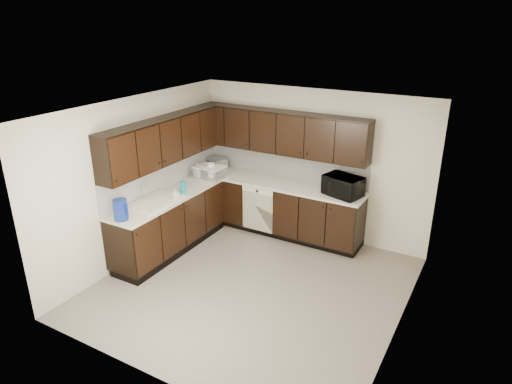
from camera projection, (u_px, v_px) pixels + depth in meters
floor at (252, 286)px, 6.44m from camera, size 4.00×4.00×0.00m
ceiling at (251, 110)px, 5.53m from camera, size 4.00×4.00×0.00m
wall_back at (312, 164)px, 7.60m from camera, size 4.00×0.02×2.50m
wall_left at (137, 179)px, 6.90m from camera, size 0.02×4.00×2.50m
wall_right at (407, 240)px, 5.07m from camera, size 0.02×4.00×2.50m
wall_front at (147, 277)px, 4.37m from camera, size 4.00×0.02×2.50m
lower_cabinets at (233, 217)px, 7.65m from camera, size 3.00×2.80×0.90m
countertop at (232, 189)px, 7.46m from camera, size 3.03×2.83×0.04m
backsplash at (228, 168)px, 7.64m from camera, size 3.00×2.80×0.48m
upper_cabinets at (229, 136)px, 7.27m from camera, size 3.00×2.80×0.70m
dishwasher at (258, 207)px, 7.70m from camera, size 0.58×0.04×0.78m
sink at (155, 206)px, 6.88m from camera, size 0.54×0.82×0.42m
microwave at (343, 186)px, 7.07m from camera, size 0.66×0.53×0.32m
soap_bottle_a at (176, 194)px, 6.97m from camera, size 0.08×0.08×0.17m
soap_bottle_b at (198, 170)px, 7.88m from camera, size 0.10×0.10×0.25m
toaster_oven at (217, 164)px, 8.30m from camera, size 0.39×0.34×0.21m
storage_bin at (210, 172)px, 7.90m from camera, size 0.49×0.37×0.19m
blue_pitcher at (121, 210)px, 6.25m from camera, size 0.23×0.23×0.30m
teal_tumbler at (183, 187)px, 7.19m from camera, size 0.11×0.11×0.19m
paper_towel_roll at (211, 170)px, 7.87m from camera, size 0.15×0.15×0.26m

